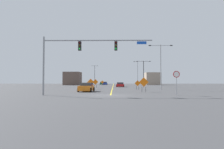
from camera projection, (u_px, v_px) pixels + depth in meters
ground at (111, 95)px, 21.50m from camera, size 200.11×200.11×0.00m
road_centre_stripe at (113, 85)px, 77.05m from camera, size 0.16×111.17×0.01m
traffic_signal_assembly at (80, 51)px, 21.71m from camera, size 12.57×0.44×6.74m
stop_sign at (176, 78)px, 21.50m from camera, size 0.76×0.07×2.77m
street_lamp_far_left at (137, 72)px, 69.23m from camera, size 1.56×0.24×8.93m
street_lamp_mid_left at (144, 71)px, 51.72m from camera, size 3.97×0.24×7.18m
street_lamp_far_right at (161, 63)px, 35.39m from camera, size 4.47×0.24×8.45m
street_lamp_near_right at (95, 73)px, 96.50m from camera, size 3.16×0.24×9.60m
construction_sign_left_shoulder at (95, 82)px, 45.67m from camera, size 1.34×0.34×2.09m
construction_sign_left_lane at (144, 83)px, 27.66m from camera, size 1.39×0.22×2.17m
construction_sign_median_far at (138, 84)px, 35.44m from camera, size 1.11×0.10×1.77m
construction_sign_right_shoulder at (91, 83)px, 35.92m from camera, size 1.36×0.29×2.07m
construction_sign_median_near at (102, 82)px, 61.94m from camera, size 1.07×0.22×1.84m
car_green_near at (102, 83)px, 85.86m from camera, size 2.34×3.99×1.31m
car_orange_passing at (86, 87)px, 29.17m from camera, size 2.25×3.92×1.37m
car_red_approaching at (120, 85)px, 52.53m from camera, size 2.37×4.45×1.27m
car_blue_distant at (105, 83)px, 82.47m from camera, size 2.16×4.05×1.34m
roadside_building_east at (152, 79)px, 81.57m from camera, size 6.19×6.29×5.29m
roadside_building_west at (73, 79)px, 77.61m from camera, size 6.49×6.86×5.33m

